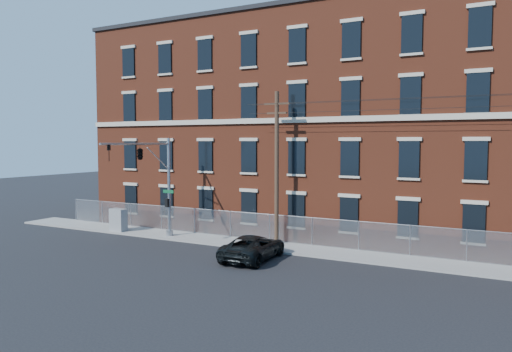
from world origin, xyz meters
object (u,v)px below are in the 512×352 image
object	(u,v)px
traffic_signal_mast	(147,164)
utility_cabinet	(118,220)
utility_pole_near	(277,165)
pickup_truck	(253,247)

from	to	relation	value
traffic_signal_mast	utility_cabinet	size ratio (longest dim) A/B	4.19
utility_pole_near	utility_cabinet	world-z (taller)	utility_pole_near
pickup_truck	utility_cabinet	distance (m)	13.37
traffic_signal_mast	utility_cabinet	bearing A→B (deg)	156.36
pickup_truck	utility_cabinet	bearing A→B (deg)	-14.69
traffic_signal_mast	pickup_truck	world-z (taller)	traffic_signal_mast
utility_pole_near	traffic_signal_mast	bearing A→B (deg)	-156.86
utility_pole_near	utility_cabinet	bearing A→B (deg)	-173.67
traffic_signal_mast	pickup_truck	distance (m)	9.70
traffic_signal_mast	utility_cabinet	world-z (taller)	traffic_signal_mast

